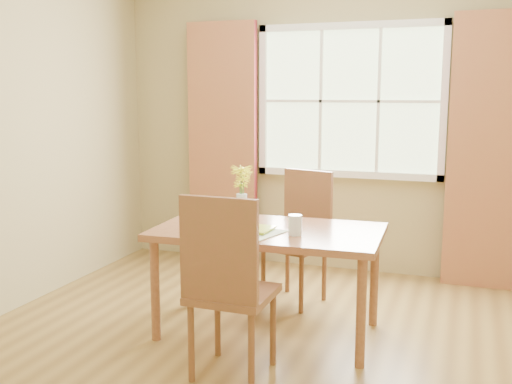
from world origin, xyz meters
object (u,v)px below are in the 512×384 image
object	(u,v)px
chair_near	(226,280)
water_glass	(295,226)
dining_table	(268,239)
croissant_sandwich	(245,221)
flower_vase	(242,186)
chair_far	(300,230)

from	to	relation	value
chair_near	water_glass	world-z (taller)	chair_near
water_glass	dining_table	bearing A→B (deg)	151.56
chair_near	water_glass	distance (m)	0.66
croissant_sandwich	flower_vase	distance (m)	0.38
dining_table	flower_vase	bearing A→B (deg)	143.81
chair_near	flower_vase	world-z (taller)	flower_vase
chair_near	croissant_sandwich	xyz separation A→B (m)	(-0.11, 0.56, 0.20)
chair_near	flower_vase	size ratio (longest dim) A/B	2.74
chair_near	chair_far	size ratio (longest dim) A/B	1.06
chair_near	chair_far	bearing A→B (deg)	89.85
dining_table	water_glass	bearing A→B (deg)	-30.66
dining_table	flower_vase	distance (m)	0.43
water_glass	chair_far	bearing A→B (deg)	102.94
chair_near	chair_far	world-z (taller)	chair_near
croissant_sandwich	chair_near	bearing A→B (deg)	-90.38
croissant_sandwich	water_glass	distance (m)	0.32
water_glass	flower_vase	bearing A→B (deg)	148.50
dining_table	water_glass	xyz separation A→B (m)	(0.21, -0.11, 0.13)
chair_far	chair_near	bearing A→B (deg)	-74.76
dining_table	chair_far	distance (m)	0.71
chair_near	chair_far	distance (m)	1.41
water_glass	flower_vase	distance (m)	0.57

